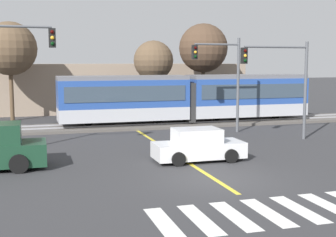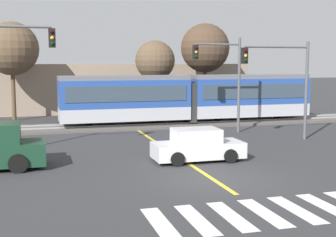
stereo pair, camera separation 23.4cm
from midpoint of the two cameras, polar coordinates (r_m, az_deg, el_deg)
ground_plane at (r=18.37m, az=6.15°, el=-7.56°), size 200.00×200.00×0.00m
track_bed at (r=33.17m, az=-4.16°, el=-0.85°), size 120.00×4.00×0.18m
rail_near at (r=32.45m, az=-3.90°, el=-0.78°), size 120.00×0.08×0.10m
rail_far at (r=33.85m, az=-4.41°, el=-0.46°), size 120.00×0.08×0.10m
light_rail_tram at (r=34.06m, az=2.73°, el=2.68°), size 18.50×2.64×3.43m
crosswalk_stripe_0 at (r=13.70m, az=-0.45°, el=-12.62°), size 0.57×2.80×0.01m
crosswalk_stripe_1 at (r=14.02m, az=3.98°, el=-12.17°), size 0.57×2.80×0.01m
crosswalk_stripe_2 at (r=14.42m, az=8.17°, el=-11.67°), size 0.57×2.80×0.01m
crosswalk_stripe_3 at (r=14.90m, az=12.09°, el=-11.15°), size 0.57×2.80×0.01m
crosswalk_stripe_4 at (r=15.43m, az=15.75°, el=-10.62°), size 0.57×2.80×0.01m
crosswalk_stripe_5 at (r=16.02m, az=19.14°, el=-10.09°), size 0.57×2.80×0.01m
lane_centre_line at (r=23.75m, az=0.80°, el=-4.18°), size 0.20×15.71×0.01m
sedan_crossing at (r=21.77m, az=3.94°, el=-3.36°), size 4.20×1.93×1.52m
traffic_light_mid_right at (r=27.83m, az=14.22°, el=5.30°), size 4.25×0.38×5.74m
traffic_light_far_right at (r=30.18m, az=7.07°, el=5.78°), size 3.25×0.38×6.10m
bare_tree_west at (r=38.09m, az=-18.35°, el=8.07°), size 4.11×4.11×7.63m
bare_tree_east at (r=38.00m, az=-1.41°, el=7.04°), size 3.20×3.20×6.28m
bare_tree_far_east at (r=40.27m, az=4.72°, el=8.53°), size 4.14×4.14×7.80m
building_backdrop_far at (r=44.39m, az=-6.61°, el=3.82°), size 24.88×6.00×4.37m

